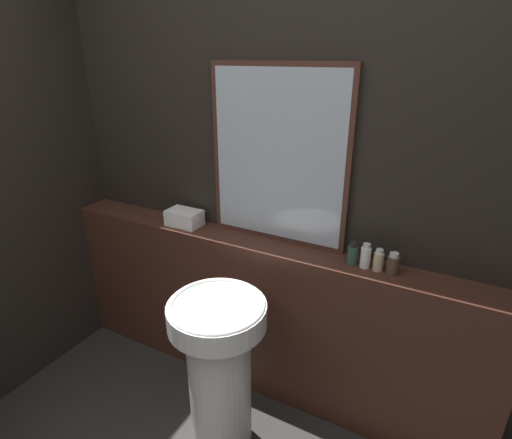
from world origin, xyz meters
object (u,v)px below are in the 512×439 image
Objects in this scene: conditioner_bottle at (366,256)px; mirror at (278,157)px; pedestal_sink at (219,367)px; lotion_bottle at (379,261)px; shampoo_bottle at (353,254)px; towel_stack at (184,218)px; body_wash_bottle at (393,264)px.

mirror is at bearing 170.49° from conditioner_bottle.
lotion_bottle reaches higher than pedestal_sink.
lotion_bottle is at bearing 0.00° from shampoo_bottle.
lotion_bottle is at bearing 38.96° from pedestal_sink.
pedestal_sink is 0.84m from conditioner_bottle.
mirror is (0.02, 0.54, 0.87)m from pedestal_sink.
shampoo_bottle reaches higher than towel_stack.
shampoo_bottle is (0.45, 0.46, 0.49)m from pedestal_sink.
pedestal_sink is 0.81m from shampoo_bottle.
shampoo_bottle is (0.43, -0.08, -0.39)m from mirror.
shampoo_bottle is 0.06m from conditioner_bottle.
shampoo_bottle is (0.96, -0.00, 0.01)m from towel_stack.
lotion_bottle is at bearing 0.00° from towel_stack.
towel_stack is at bearing -171.41° from mirror.
mirror is at bearing 8.59° from towel_stack.
towel_stack is at bearing 180.00° from shampoo_bottle.
body_wash_bottle is at bearing 0.00° from conditioner_bottle.
lotion_bottle is (0.12, 0.00, -0.00)m from shampoo_bottle.
pedestal_sink is 0.88m from lotion_bottle.
mirror is 0.67m from lotion_bottle.
conditioner_bottle is at bearing 0.00° from shampoo_bottle.
mirror is 0.58m from shampoo_bottle.
lotion_bottle is 1.03× the size of body_wash_bottle.
conditioner_bottle is at bearing -9.51° from mirror.
pedestal_sink is at bearing -137.96° from conditioner_bottle.
pedestal_sink is 0.92m from body_wash_bottle.
pedestal_sink is at bearing -41.75° from towel_stack.
mirror reaches higher than conditioner_bottle.
shampoo_bottle is 1.07× the size of lotion_bottle.
body_wash_bottle is (0.63, 0.46, 0.48)m from pedestal_sink.
conditioner_bottle is (0.06, 0.00, 0.00)m from shampoo_bottle.
mirror is at bearing 172.37° from body_wash_bottle.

